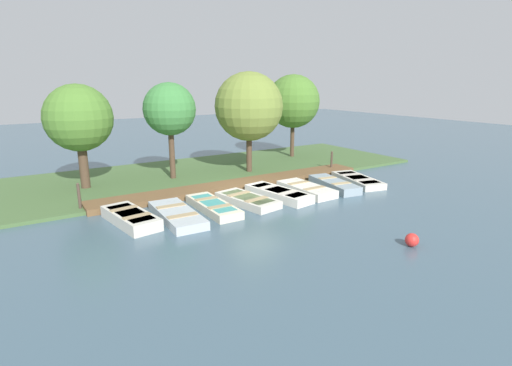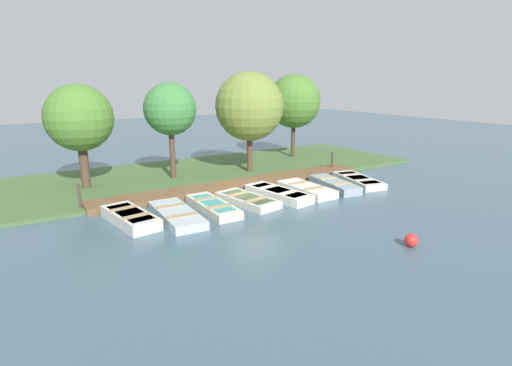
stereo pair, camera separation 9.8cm
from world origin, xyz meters
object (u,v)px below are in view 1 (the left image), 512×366
object	(u,v)px
mooring_post_near	(79,197)
park_tree_far_left	(79,119)
park_tree_left	(170,110)
rowboat_1	(177,215)
rowboat_6	(334,184)
buoy	(412,240)
rowboat_3	(247,200)
rowboat_4	(278,193)
rowboat_7	(357,180)
rowboat_5	(306,189)
park_tree_right	(293,102)
rowboat_0	(131,218)
park_tree_center	(249,107)
mooring_post_far	(332,161)
rowboat_2	(213,206)

from	to	relation	value
mooring_post_near	park_tree_far_left	size ratio (longest dim) A/B	0.24
park_tree_left	rowboat_1	bearing A→B (deg)	-19.81
mooring_post_near	rowboat_1	bearing A→B (deg)	45.32
rowboat_6	buoy	bearing A→B (deg)	-13.71
rowboat_3	rowboat_6	world-z (taller)	rowboat_6
rowboat_6	park_tree_left	bearing A→B (deg)	-123.59
rowboat_4	rowboat_7	xyz separation A→B (m)	(0.04, 4.82, -0.03)
rowboat_5	park_tree_right	distance (m)	9.01
rowboat_0	park_tree_right	world-z (taller)	park_tree_right
buoy	park_tree_left	size ratio (longest dim) A/B	0.09
rowboat_4	park_tree_left	distance (m)	6.94
rowboat_0	rowboat_3	world-z (taller)	rowboat_0
park_tree_left	park_tree_center	bearing A→B (deg)	79.47
rowboat_5	rowboat_3	bearing A→B (deg)	-91.37
rowboat_7	park_tree_left	size ratio (longest dim) A/B	0.68
buoy	rowboat_4	bearing A→B (deg)	-176.28
rowboat_7	buoy	world-z (taller)	buoy
rowboat_6	park_tree_right	size ratio (longest dim) A/B	0.59
mooring_post_near	park_tree_left	world-z (taller)	park_tree_left
rowboat_5	mooring_post_near	size ratio (longest dim) A/B	2.54
mooring_post_far	park_tree_center	distance (m)	5.54
rowboat_5	park_tree_far_left	xyz separation A→B (m)	(-5.84, -8.39, 3.14)
rowboat_2	rowboat_6	bearing A→B (deg)	89.83
rowboat_1	rowboat_4	world-z (taller)	rowboat_4
rowboat_5	rowboat_7	xyz separation A→B (m)	(0.00, 3.28, -0.02)
mooring_post_far	rowboat_5	bearing A→B (deg)	-56.35
rowboat_4	rowboat_6	size ratio (longest dim) A/B	1.07
rowboat_4	park_tree_right	size ratio (longest dim) A/B	0.63
rowboat_0	rowboat_2	distance (m)	3.17
rowboat_0	park_tree_right	distance (m)	14.51
rowboat_1	park_tree_right	xyz separation A→B (m)	(-7.16, 10.82, 3.50)
mooring_post_far	park_tree_center	bearing A→B (deg)	-116.00
park_tree_far_left	park_tree_center	world-z (taller)	park_tree_center
buoy	park_tree_far_left	distance (m)	14.62
rowboat_3	rowboat_5	bearing A→B (deg)	79.25
rowboat_6	rowboat_7	world-z (taller)	rowboat_6
rowboat_1	park_tree_center	distance (m)	8.54
rowboat_2	park_tree_right	distance (m)	12.09
mooring_post_near	park_tree_center	distance (m)	9.69
rowboat_5	mooring_post_near	xyz separation A→B (m)	(-2.64, -9.16, 0.40)
rowboat_6	park_tree_left	world-z (taller)	park_tree_left
rowboat_2	rowboat_5	distance (m)	4.72
rowboat_3	rowboat_7	distance (m)	6.40
rowboat_1	park_tree_far_left	distance (m)	7.11
rowboat_1	mooring_post_near	bearing A→B (deg)	-132.22
park_tree_far_left	park_tree_center	xyz separation A→B (m)	(1.16, 8.21, 0.30)
park_tree_left	park_tree_center	size ratio (longest dim) A/B	0.90
park_tree_right	park_tree_left	bearing A→B (deg)	-80.09
rowboat_7	mooring_post_near	world-z (taller)	mooring_post_near
rowboat_4	buoy	bearing A→B (deg)	-5.43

